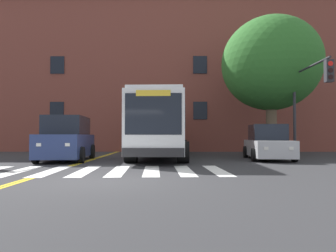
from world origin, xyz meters
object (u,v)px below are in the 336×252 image
at_px(car_navy_near_lane, 67,140).
at_px(car_silver_far_lane, 268,144).
at_px(traffic_light_near_corner, 308,92).
at_px(city_bus, 161,126).
at_px(street_tree_curbside_large, 271,64).

height_order(car_navy_near_lane, car_silver_far_lane, car_navy_near_lane).
distance_m(car_silver_far_lane, traffic_light_near_corner, 3.34).
xyz_separation_m(city_bus, traffic_light_near_corner, (7.55, -1.88, 1.67)).
distance_m(city_bus, car_navy_near_lane, 5.22).
xyz_separation_m(car_silver_far_lane, traffic_light_near_corner, (1.87, -0.71, 2.68)).
distance_m(city_bus, car_silver_far_lane, 5.88).
bearing_deg(street_tree_curbside_large, city_bus, -163.88).
distance_m(car_navy_near_lane, car_silver_far_lane, 10.45).
relative_size(car_navy_near_lane, car_silver_far_lane, 1.02).
height_order(car_navy_near_lane, street_tree_curbside_large, street_tree_curbside_large).
relative_size(car_silver_far_lane, traffic_light_near_corner, 0.97).
xyz_separation_m(city_bus, street_tree_curbside_large, (6.85, 1.98, 3.96)).
distance_m(traffic_light_near_corner, street_tree_curbside_large, 4.54).
distance_m(city_bus, street_tree_curbside_large, 8.16).
distance_m(car_navy_near_lane, traffic_light_near_corner, 12.52).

